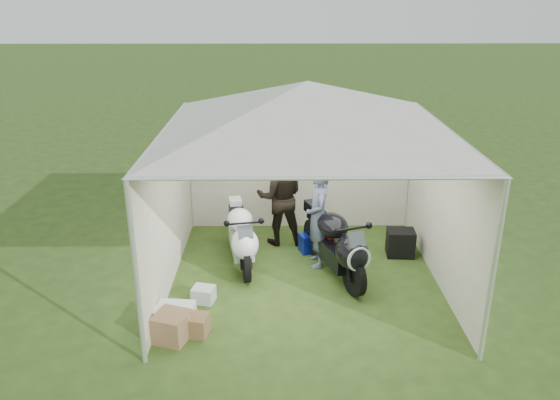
{
  "coord_description": "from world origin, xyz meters",
  "views": [
    {
      "loc": [
        -0.44,
        -7.39,
        4.13
      ],
      "look_at": [
        -0.37,
        0.35,
        1.15
      ],
      "focal_mm": 35.0,
      "sensor_mm": 36.0,
      "label": 1
    }
  ],
  "objects_px": {
    "motorcycle_white": "(241,235)",
    "crate_1": "(172,327)",
    "crate_2": "(204,294)",
    "paddock_stand": "(312,242)",
    "person_blue_jacket": "(318,217)",
    "motorcycle_black": "(337,243)",
    "person_dark_jacket": "(280,197)",
    "crate_0": "(175,317)",
    "equipment_box": "(400,243)",
    "crate_3": "(193,324)",
    "canopy_tent": "(307,112)"
  },
  "relations": [
    {
      "from": "motorcycle_white",
      "to": "equipment_box",
      "type": "distance_m",
      "value": 2.65
    },
    {
      "from": "person_blue_jacket",
      "to": "equipment_box",
      "type": "xyz_separation_m",
      "value": [
        1.4,
        0.3,
        -0.6
      ]
    },
    {
      "from": "motorcycle_black",
      "to": "crate_1",
      "type": "height_order",
      "value": "motorcycle_black"
    },
    {
      "from": "canopy_tent",
      "to": "person_blue_jacket",
      "type": "relative_size",
      "value": 3.44
    },
    {
      "from": "equipment_box",
      "to": "crate_3",
      "type": "xyz_separation_m",
      "value": [
        -3.14,
        -2.2,
        -0.09
      ]
    },
    {
      "from": "person_blue_jacket",
      "to": "equipment_box",
      "type": "bearing_deg",
      "value": 100.17
    },
    {
      "from": "canopy_tent",
      "to": "motorcycle_white",
      "type": "height_order",
      "value": "canopy_tent"
    },
    {
      "from": "crate_2",
      "to": "motorcycle_white",
      "type": "bearing_deg",
      "value": 66.97
    },
    {
      "from": "paddock_stand",
      "to": "crate_1",
      "type": "distance_m",
      "value": 3.15
    },
    {
      "from": "motorcycle_white",
      "to": "crate_1",
      "type": "relative_size",
      "value": 4.58
    },
    {
      "from": "canopy_tent",
      "to": "crate_0",
      "type": "distance_m",
      "value": 3.27
    },
    {
      "from": "paddock_stand",
      "to": "equipment_box",
      "type": "height_order",
      "value": "equipment_box"
    },
    {
      "from": "motorcycle_black",
      "to": "crate_3",
      "type": "xyz_separation_m",
      "value": [
        -1.99,
        -1.51,
        -0.42
      ]
    },
    {
      "from": "crate_2",
      "to": "paddock_stand",
      "type": "bearing_deg",
      "value": 44.23
    },
    {
      "from": "person_blue_jacket",
      "to": "crate_3",
      "type": "relative_size",
      "value": 4.13
    },
    {
      "from": "equipment_box",
      "to": "canopy_tent",
      "type": "bearing_deg",
      "value": -155.55
    },
    {
      "from": "motorcycle_white",
      "to": "crate_1",
      "type": "height_order",
      "value": "motorcycle_white"
    },
    {
      "from": "canopy_tent",
      "to": "crate_0",
      "type": "relative_size",
      "value": 11.61
    },
    {
      "from": "motorcycle_white",
      "to": "paddock_stand",
      "type": "distance_m",
      "value": 1.3
    },
    {
      "from": "equipment_box",
      "to": "person_blue_jacket",
      "type": "bearing_deg",
      "value": -167.77
    },
    {
      "from": "person_blue_jacket",
      "to": "crate_0",
      "type": "relative_size",
      "value": 3.37
    },
    {
      "from": "person_dark_jacket",
      "to": "motorcycle_white",
      "type": "bearing_deg",
      "value": 51.31
    },
    {
      "from": "canopy_tent",
      "to": "crate_1",
      "type": "xyz_separation_m",
      "value": [
        -1.75,
        -1.58,
        -2.4
      ]
    },
    {
      "from": "crate_3",
      "to": "person_blue_jacket",
      "type": "bearing_deg",
      "value": 47.52
    },
    {
      "from": "person_blue_jacket",
      "to": "crate_2",
      "type": "distance_m",
      "value": 2.15
    },
    {
      "from": "person_dark_jacket",
      "to": "crate_0",
      "type": "distance_m",
      "value": 3.04
    },
    {
      "from": "person_blue_jacket",
      "to": "crate_3",
      "type": "xyz_separation_m",
      "value": [
        -1.74,
        -1.9,
        -0.69
      ]
    },
    {
      "from": "canopy_tent",
      "to": "crate_1",
      "type": "bearing_deg",
      "value": -137.89
    },
    {
      "from": "person_dark_jacket",
      "to": "person_blue_jacket",
      "type": "distance_m",
      "value": 1.02
    },
    {
      "from": "paddock_stand",
      "to": "crate_2",
      "type": "distance_m",
      "value": 2.29
    },
    {
      "from": "crate_0",
      "to": "crate_2",
      "type": "height_order",
      "value": "crate_0"
    },
    {
      "from": "equipment_box",
      "to": "motorcycle_black",
      "type": "bearing_deg",
      "value": -148.68
    },
    {
      "from": "person_dark_jacket",
      "to": "crate_1",
      "type": "bearing_deg",
      "value": 62.51
    },
    {
      "from": "person_blue_jacket",
      "to": "crate_2",
      "type": "relative_size",
      "value": 5.46
    },
    {
      "from": "paddock_stand",
      "to": "equipment_box",
      "type": "xyz_separation_m",
      "value": [
        1.45,
        -0.17,
        0.07
      ]
    },
    {
      "from": "paddock_stand",
      "to": "crate_1",
      "type": "height_order",
      "value": "crate_1"
    },
    {
      "from": "canopy_tent",
      "to": "person_dark_jacket",
      "type": "distance_m",
      "value": 2.17
    },
    {
      "from": "motorcycle_white",
      "to": "paddock_stand",
      "type": "xyz_separation_m",
      "value": [
        1.16,
        0.47,
        -0.35
      ]
    },
    {
      "from": "canopy_tent",
      "to": "person_blue_jacket",
      "type": "bearing_deg",
      "value": 62.15
    },
    {
      "from": "motorcycle_white",
      "to": "paddock_stand",
      "type": "bearing_deg",
      "value": 11.78
    },
    {
      "from": "equipment_box",
      "to": "crate_0",
      "type": "relative_size",
      "value": 0.91
    },
    {
      "from": "motorcycle_black",
      "to": "person_dark_jacket",
      "type": "distance_m",
      "value": 1.51
    },
    {
      "from": "crate_3",
      "to": "canopy_tent",
      "type": "bearing_deg",
      "value": 44.11
    },
    {
      "from": "person_blue_jacket",
      "to": "crate_3",
      "type": "bearing_deg",
      "value": -44.54
    },
    {
      "from": "canopy_tent",
      "to": "crate_0",
      "type": "height_order",
      "value": "canopy_tent"
    },
    {
      "from": "equipment_box",
      "to": "paddock_stand",
      "type": "bearing_deg",
      "value": 173.43
    },
    {
      "from": "person_dark_jacket",
      "to": "crate_3",
      "type": "relative_size",
      "value": 4.24
    },
    {
      "from": "motorcycle_black",
      "to": "paddock_stand",
      "type": "relative_size",
      "value": 4.68
    },
    {
      "from": "person_dark_jacket",
      "to": "paddock_stand",
      "type": "bearing_deg",
      "value": 144.75
    },
    {
      "from": "person_blue_jacket",
      "to": "crate_1",
      "type": "bearing_deg",
      "value": -46.51
    }
  ]
}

